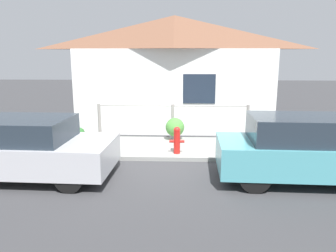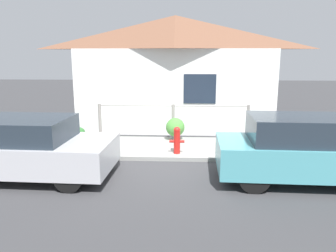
# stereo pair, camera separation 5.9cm
# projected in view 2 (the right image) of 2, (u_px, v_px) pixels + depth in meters

# --- Properties ---
(ground_plane) EXTENTS (60.00, 60.00, 0.00)m
(ground_plane) POSITION_uv_depth(u_px,v_px,m) (170.00, 161.00, 8.69)
(ground_plane) COLOR #38383A
(sidewalk) EXTENTS (24.00, 2.24, 0.11)m
(sidewalk) POSITION_uv_depth(u_px,v_px,m) (172.00, 148.00, 9.78)
(sidewalk) COLOR gray
(sidewalk) RESTS_ON ground_plane
(house) EXTENTS (7.42, 2.23, 4.18)m
(house) POSITION_uv_depth(u_px,v_px,m) (175.00, 39.00, 11.81)
(house) COLOR white
(house) RESTS_ON ground_plane
(fence) EXTENTS (4.90, 0.10, 1.11)m
(fence) POSITION_uv_depth(u_px,v_px,m) (173.00, 120.00, 10.58)
(fence) COLOR gray
(fence) RESTS_ON sidewalk
(car_left) EXTENTS (3.73, 1.89, 1.38)m
(car_left) POSITION_uv_depth(u_px,v_px,m) (30.00, 148.00, 7.46)
(car_left) COLOR #B7B7BC
(car_left) RESTS_ON ground_plane
(car_right) EXTENTS (3.76, 1.72, 1.48)m
(car_right) POSITION_uv_depth(u_px,v_px,m) (302.00, 150.00, 7.14)
(car_right) COLOR teal
(car_right) RESTS_ON ground_plane
(fire_hydrant) EXTENTS (0.41, 0.18, 0.75)m
(fire_hydrant) POSITION_uv_depth(u_px,v_px,m) (177.00, 140.00, 8.96)
(fire_hydrant) COLOR red
(fire_hydrant) RESTS_ON sidewalk
(potted_plant_near_hydrant) EXTENTS (0.60, 0.60, 0.71)m
(potted_plant_near_hydrant) POSITION_uv_depth(u_px,v_px,m) (175.00, 128.00, 10.41)
(potted_plant_near_hydrant) COLOR slate
(potted_plant_near_hydrant) RESTS_ON sidewalk
(potted_plant_by_fence) EXTENTS (0.40, 0.40, 0.50)m
(potted_plant_by_fence) POSITION_uv_depth(u_px,v_px,m) (79.00, 135.00, 10.04)
(potted_plant_by_fence) COLOR slate
(potted_plant_by_fence) RESTS_ON sidewalk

